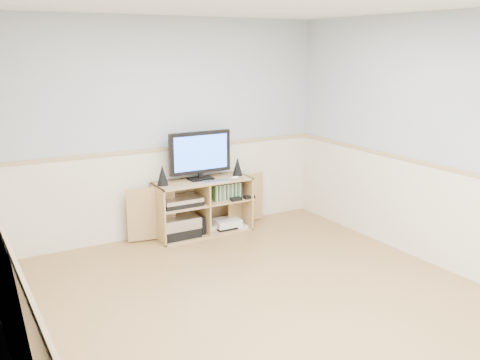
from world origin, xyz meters
The scene contains 11 objects.
room centered at (-0.06, 0.12, 1.22)m, with size 4.04×4.54×2.54m.
media_cabinet centered at (0.36, 2.06, 0.33)m, with size 1.79×0.43×0.65m.
monitor centered at (0.36, 2.05, 0.96)m, with size 0.76×0.18×0.57m.
speaker_left centered at (-0.13, 2.03, 0.77)m, with size 0.13×0.13×0.23m, color black.
speaker_right centered at (0.84, 2.03, 0.76)m, with size 0.12×0.12×0.22m, color black.
keyboard centered at (0.47, 1.87, 0.66)m, with size 0.30×0.12×0.01m, color silver.
mouse centered at (0.72, 1.87, 0.67)m, with size 0.10×0.06×0.04m, color white.
av_components centered at (0.05, 2.00, 0.22)m, with size 0.53×0.34×0.47m.
game_consoles centered at (0.65, 1.99, 0.07)m, with size 0.45×0.30×0.11m.
game_cases centered at (0.66, 1.99, 0.48)m, with size 0.36×0.14×0.19m, color #3F8C3F.
wall_outlet centered at (1.00, 2.23, 0.60)m, with size 0.12×0.03×0.12m, color white.
Camera 1 is at (-2.27, -3.46, 2.16)m, focal length 40.00 mm.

